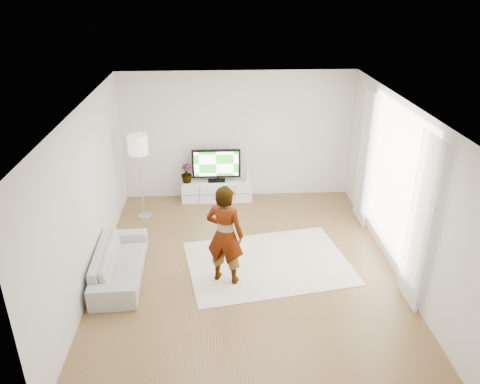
{
  "coord_description": "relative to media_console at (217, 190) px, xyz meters",
  "views": [
    {
      "loc": [
        -0.48,
        -6.69,
        4.54
      ],
      "look_at": [
        -0.09,
        0.4,
        1.26
      ],
      "focal_mm": 35.0,
      "sensor_mm": 36.0,
      "label": 1
    }
  ],
  "objects": [
    {
      "name": "floor",
      "position": [
        0.47,
        -2.76,
        -0.22
      ],
      "size": [
        6.0,
        6.0,
        0.0
      ],
      "primitive_type": "plane",
      "color": "olive",
      "rests_on": "ground"
    },
    {
      "name": "ceiling",
      "position": [
        0.47,
        -2.76,
        2.58
      ],
      "size": [
        6.0,
        6.0,
        0.0
      ],
      "primitive_type": "plane",
      "color": "white",
      "rests_on": "wall_back"
    },
    {
      "name": "wall_left",
      "position": [
        -2.03,
        -2.76,
        1.18
      ],
      "size": [
        0.02,
        6.0,
        2.8
      ],
      "primitive_type": "cube",
      "color": "silver",
      "rests_on": "floor"
    },
    {
      "name": "wall_right",
      "position": [
        2.97,
        -2.76,
        1.18
      ],
      "size": [
        0.02,
        6.0,
        2.8
      ],
      "primitive_type": "cube",
      "color": "silver",
      "rests_on": "floor"
    },
    {
      "name": "wall_back",
      "position": [
        0.47,
        0.24,
        1.18
      ],
      "size": [
        5.0,
        0.02,
        2.8
      ],
      "primitive_type": "cube",
      "color": "silver",
      "rests_on": "floor"
    },
    {
      "name": "wall_front",
      "position": [
        0.47,
        -5.76,
        1.18
      ],
      "size": [
        5.0,
        0.02,
        2.8
      ],
      "primitive_type": "cube",
      "color": "silver",
      "rests_on": "floor"
    },
    {
      "name": "window",
      "position": [
        2.95,
        -2.46,
        1.23
      ],
      "size": [
        0.01,
        2.6,
        2.5
      ],
      "primitive_type": "cube",
      "color": "white",
      "rests_on": "wall_right"
    },
    {
      "name": "curtain_near",
      "position": [
        2.87,
        -3.76,
        1.13
      ],
      "size": [
        0.04,
        0.7,
        2.6
      ],
      "primitive_type": "cube",
      "color": "white",
      "rests_on": "floor"
    },
    {
      "name": "curtain_far",
      "position": [
        2.87,
        -1.16,
        1.13
      ],
      "size": [
        0.04,
        0.7,
        2.6
      ],
      "primitive_type": "cube",
      "color": "white",
      "rests_on": "floor"
    },
    {
      "name": "media_console",
      "position": [
        0.0,
        0.0,
        0.0
      ],
      "size": [
        1.54,
        0.44,
        0.43
      ],
      "color": "white",
      "rests_on": "floor"
    },
    {
      "name": "television",
      "position": [
        0.0,
        0.03,
        0.62
      ],
      "size": [
        1.06,
        0.21,
        0.74
      ],
      "color": "black",
      "rests_on": "media_console"
    },
    {
      "name": "game_console",
      "position": [
        0.67,
        -0.0,
        0.32
      ],
      "size": [
        0.08,
        0.15,
        0.2
      ],
      "rotation": [
        0.0,
        0.0,
        0.25
      ],
      "color": "white",
      "rests_on": "media_console"
    },
    {
      "name": "potted_plant",
      "position": [
        -0.65,
        0.0,
        0.43
      ],
      "size": [
        0.27,
        0.27,
        0.43
      ],
      "primitive_type": "imported",
      "rotation": [
        0.0,
        0.0,
        -0.15
      ],
      "color": "#3F7238",
      "rests_on": "media_console"
    },
    {
      "name": "rug",
      "position": [
        0.86,
        -2.62,
        -0.21
      ],
      "size": [
        3.03,
        2.41,
        0.01
      ],
      "primitive_type": "cube",
      "rotation": [
        0.0,
        0.0,
        0.17
      ],
      "color": "#F2E7CE",
      "rests_on": "floor"
    },
    {
      "name": "player",
      "position": [
        0.11,
        -3.08,
        0.64
      ],
      "size": [
        0.72,
        0.6,
        1.68
      ],
      "primitive_type": "imported",
      "rotation": [
        0.0,
        0.0,
        2.76
      ],
      "color": "#334772",
      "rests_on": "rug"
    },
    {
      "name": "sofa",
      "position": [
        -1.62,
        -2.88,
        0.06
      ],
      "size": [
        0.8,
        1.9,
        0.55
      ],
      "primitive_type": "imported",
      "rotation": [
        0.0,
        0.0,
        1.61
      ],
      "color": "#A8A8A4",
      "rests_on": "floor"
    },
    {
      "name": "floor_lamp",
      "position": [
        -1.52,
        -0.73,
        1.27
      ],
      "size": [
        0.39,
        0.39,
        1.76
      ],
      "color": "silver",
      "rests_on": "floor"
    }
  ]
}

